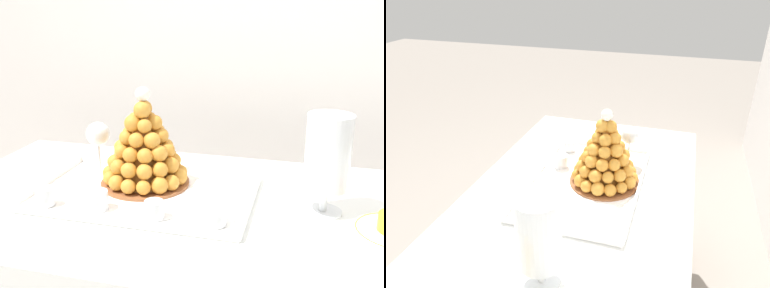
% 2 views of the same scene
% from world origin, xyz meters
% --- Properties ---
extents(buffet_table, '(1.69, 0.82, 0.74)m').
position_xyz_m(buffet_table, '(0.00, 0.00, 0.64)').
color(buffet_table, brown).
rests_on(buffet_table, ground_plane).
extents(serving_tray, '(0.63, 0.41, 0.02)m').
position_xyz_m(serving_tray, '(-0.24, 0.01, 0.74)').
color(serving_tray, white).
rests_on(serving_tray, buffet_table).
extents(croquembouche, '(0.27, 0.27, 0.30)m').
position_xyz_m(croquembouche, '(-0.26, 0.07, 0.86)').
color(croquembouche, brown).
rests_on(croquembouche, serving_tray).
extents(dessert_cup_left, '(0.05, 0.05, 0.05)m').
position_xyz_m(dessert_cup_left, '(-0.47, -0.14, 0.77)').
color(dessert_cup_left, silver).
rests_on(dessert_cup_left, serving_tray).
extents(dessert_cup_mid_left, '(0.06, 0.06, 0.05)m').
position_xyz_m(dessert_cup_mid_left, '(-0.32, -0.13, 0.77)').
color(dessert_cup_mid_left, silver).
rests_on(dessert_cup_mid_left, serving_tray).
extents(dessert_cup_centre, '(0.05, 0.05, 0.05)m').
position_xyz_m(dessert_cup_centre, '(-0.15, -0.14, 0.77)').
color(dessert_cup_centre, silver).
rests_on(dessert_cup_centre, serving_tray).
extents(dessert_cup_mid_right, '(0.06, 0.06, 0.05)m').
position_xyz_m(dessert_cup_mid_right, '(-0.00, -0.13, 0.77)').
color(dessert_cup_mid_right, silver).
rests_on(dessert_cup_mid_right, serving_tray).
extents(macaron_goblet, '(0.12, 0.12, 0.27)m').
position_xyz_m(macaron_goblet, '(0.26, 0.03, 0.90)').
color(macaron_goblet, white).
rests_on(macaron_goblet, buffet_table).
extents(wine_glass, '(0.08, 0.08, 0.17)m').
position_xyz_m(wine_glass, '(-0.44, 0.14, 0.87)').
color(wine_glass, silver).
rests_on(wine_glass, buffet_table).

